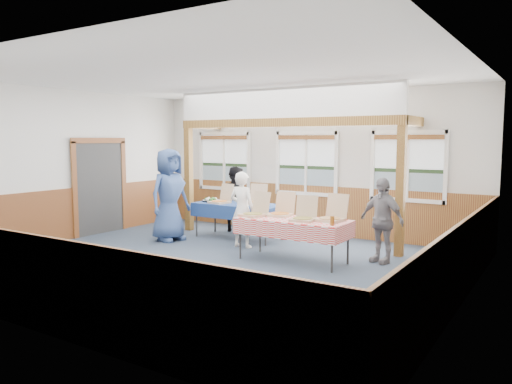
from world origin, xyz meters
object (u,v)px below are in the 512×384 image
table_left (238,206)px  woman_white (242,210)px  woman_black (235,199)px  person_grey (382,220)px  table_right (293,222)px  man_blue (169,195)px

table_left → woman_white: size_ratio=1.42×
woman_black → person_grey: bearing=172.5°
table_right → woman_black: 3.14m
man_blue → table_left: bearing=-41.1°
woman_white → man_blue: bearing=9.4°
woman_white → woman_black: bearing=-50.4°
table_left → man_blue: bearing=-161.8°
woman_black → table_right: bearing=151.9°
table_right → woman_white: size_ratio=1.39×
table_right → person_grey: (1.33, 0.77, 0.04)m
woman_white → man_blue: man_blue is taller
woman_white → table_left: bearing=-50.6°
table_left → table_right: 2.32m
woman_white → woman_black: 1.77m
woman_black → man_blue: bearing=79.5°
woman_white → table_right: bearing=160.9°
woman_white → woman_black: woman_black is taller
woman_black → person_grey: 4.01m
woman_black → man_blue: (-0.56, -1.64, 0.22)m
table_right → woman_white: (-1.41, 0.49, 0.05)m
table_right → person_grey: person_grey is taller
woman_black → table_left: bearing=137.8°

